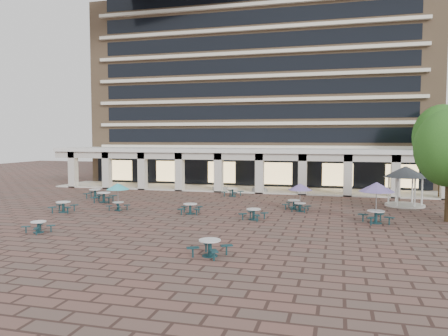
{
  "coord_description": "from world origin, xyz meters",
  "views": [
    {
      "loc": [
        9.74,
        -30.25,
        5.55
      ],
      "look_at": [
        0.94,
        3.0,
        3.14
      ],
      "focal_mm": 35.0,
      "sensor_mm": 36.0,
      "label": 1
    }
  ],
  "objects_px": {
    "gazebo": "(406,176)",
    "planter_left": "(220,187)",
    "picnic_table_2": "(210,246)",
    "picnic_table_0": "(63,206)",
    "planter_right": "(260,188)",
    "picnic_table_1": "(38,226)"
  },
  "relations": [
    {
      "from": "gazebo",
      "to": "planter_left",
      "type": "xyz_separation_m",
      "value": [
        -17.02,
        5.48,
        -1.95
      ]
    },
    {
      "from": "planter_left",
      "to": "picnic_table_2",
      "type": "bearing_deg",
      "value": -75.84
    },
    {
      "from": "picnic_table_0",
      "to": "picnic_table_2",
      "type": "bearing_deg",
      "value": -42.79
    },
    {
      "from": "picnic_table_0",
      "to": "picnic_table_2",
      "type": "distance_m",
      "value": 16.5
    },
    {
      "from": "planter_left",
      "to": "planter_right",
      "type": "bearing_deg",
      "value": -0.0
    },
    {
      "from": "picnic_table_0",
      "to": "picnic_table_2",
      "type": "xyz_separation_m",
      "value": [
        13.99,
        -8.75,
        -0.0
      ]
    },
    {
      "from": "planter_left",
      "to": "picnic_table_1",
      "type": "bearing_deg",
      "value": -103.35
    },
    {
      "from": "picnic_table_0",
      "to": "planter_right",
      "type": "relative_size",
      "value": 1.33
    },
    {
      "from": "picnic_table_0",
      "to": "picnic_table_1",
      "type": "height_order",
      "value": "picnic_table_0"
    },
    {
      "from": "picnic_table_1",
      "to": "picnic_table_0",
      "type": "bearing_deg",
      "value": 130.83
    },
    {
      "from": "gazebo",
      "to": "planter_left",
      "type": "height_order",
      "value": "gazebo"
    },
    {
      "from": "gazebo",
      "to": "picnic_table_2",
      "type": "bearing_deg",
      "value": -120.84
    },
    {
      "from": "picnic_table_1",
      "to": "planter_left",
      "type": "height_order",
      "value": "planter_left"
    },
    {
      "from": "gazebo",
      "to": "planter_right",
      "type": "relative_size",
      "value": 2.31
    },
    {
      "from": "picnic_table_1",
      "to": "planter_left",
      "type": "xyz_separation_m",
      "value": [
        5.12,
        21.58,
        0.08
      ]
    },
    {
      "from": "planter_right",
      "to": "picnic_table_1",
      "type": "bearing_deg",
      "value": -113.18
    },
    {
      "from": "picnic_table_1",
      "to": "planter_left",
      "type": "distance_m",
      "value": 22.18
    },
    {
      "from": "picnic_table_2",
      "to": "planter_left",
      "type": "bearing_deg",
      "value": 119.27
    },
    {
      "from": "picnic_table_1",
      "to": "planter_right",
      "type": "bearing_deg",
      "value": 83.86
    },
    {
      "from": "picnic_table_0",
      "to": "picnic_table_1",
      "type": "distance_m",
      "value": 7.03
    },
    {
      "from": "planter_right",
      "to": "planter_left",
      "type": "bearing_deg",
      "value": 180.0
    },
    {
      "from": "picnic_table_1",
      "to": "planter_right",
      "type": "distance_m",
      "value": 23.48
    }
  ]
}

